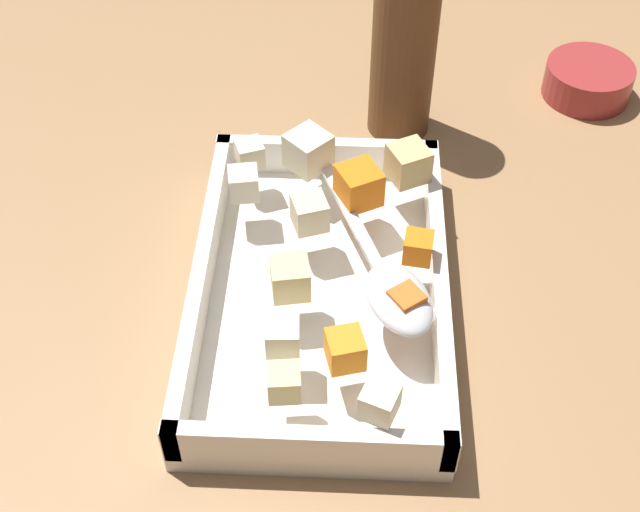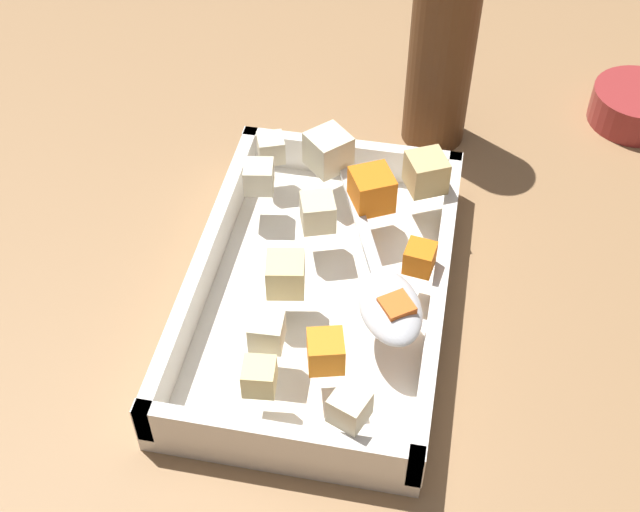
# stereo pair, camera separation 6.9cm
# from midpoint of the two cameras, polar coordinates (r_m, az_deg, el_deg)

# --- Properties ---
(ground_plane) EXTENTS (4.00, 4.00, 0.00)m
(ground_plane) POSITION_cam_midpoint_polar(r_m,az_deg,el_deg) (0.74, -2.69, -2.70)
(ground_plane) COLOR #936D47
(baking_dish) EXTENTS (0.32, 0.21, 0.05)m
(baking_dish) POSITION_cam_midpoint_polar(r_m,az_deg,el_deg) (0.72, -2.73, -2.61)
(baking_dish) COLOR white
(baking_dish) RESTS_ON ground_plane
(carrot_chunk_heap_top) EXTENTS (0.03, 0.03, 0.02)m
(carrot_chunk_heap_top) POSITION_cam_midpoint_polar(r_m,az_deg,el_deg) (0.69, 3.68, 0.58)
(carrot_chunk_heap_top) COLOR orange
(carrot_chunk_heap_top) RESTS_ON baking_dish
(carrot_chunk_front_center) EXTENTS (0.04, 0.04, 0.03)m
(carrot_chunk_front_center) POSITION_cam_midpoint_polar(r_m,az_deg,el_deg) (0.74, -0.09, 4.55)
(carrot_chunk_front_center) COLOR orange
(carrot_chunk_front_center) RESTS_ON baking_dish
(carrot_chunk_near_right) EXTENTS (0.03, 0.03, 0.02)m
(carrot_chunk_near_right) POSITION_cam_midpoint_polar(r_m,az_deg,el_deg) (0.65, 2.70, -3.31)
(carrot_chunk_near_right) COLOR orange
(carrot_chunk_near_right) RESTS_ON baking_dish
(carrot_chunk_corner_nw) EXTENTS (0.03, 0.03, 0.03)m
(carrot_chunk_corner_nw) POSITION_cam_midpoint_polar(r_m,az_deg,el_deg) (0.62, -1.49, -6.37)
(carrot_chunk_corner_nw) COLOR orange
(carrot_chunk_corner_nw) RESTS_ON baking_dish
(potato_chunk_heap_side) EXTENTS (0.03, 0.03, 0.03)m
(potato_chunk_heap_side) POSITION_cam_midpoint_polar(r_m,az_deg,el_deg) (0.67, -4.93, -1.60)
(potato_chunk_heap_side) COLOR #E0CC89
(potato_chunk_heap_side) RESTS_ON baking_dish
(potato_chunk_corner_se) EXTENTS (0.05, 0.05, 0.03)m
(potato_chunk_corner_se) POSITION_cam_midpoint_polar(r_m,az_deg,el_deg) (0.77, -3.34, 6.81)
(potato_chunk_corner_se) COLOR beige
(potato_chunk_corner_se) RESTS_ON baking_dish
(potato_chunk_near_spoon) EXTENTS (0.03, 0.03, 0.02)m
(potato_chunk_near_spoon) POSITION_cam_midpoint_polar(r_m,az_deg,el_deg) (0.60, 0.63, -9.78)
(potato_chunk_near_spoon) COLOR beige
(potato_chunk_near_spoon) RESTS_ON baking_dish
(potato_chunk_rim_edge) EXTENTS (0.03, 0.03, 0.02)m
(potato_chunk_rim_edge) POSITION_cam_midpoint_polar(r_m,az_deg,el_deg) (0.61, -5.64, -8.48)
(potato_chunk_rim_edge) COLOR #E0CC89
(potato_chunk_rim_edge) RESTS_ON baking_dish
(potato_chunk_mid_left) EXTENTS (0.03, 0.03, 0.03)m
(potato_chunk_mid_left) POSITION_cam_midpoint_polar(r_m,az_deg,el_deg) (0.72, -3.43, 2.72)
(potato_chunk_mid_left) COLOR beige
(potato_chunk_mid_left) RESTS_ON baking_dish
(potato_chunk_mid_right) EXTENTS (0.03, 0.03, 0.02)m
(potato_chunk_mid_right) POSITION_cam_midpoint_polar(r_m,az_deg,el_deg) (0.63, -5.59, -5.49)
(potato_chunk_mid_right) COLOR beige
(potato_chunk_mid_right) RESTS_ON baking_dish
(potato_chunk_corner_ne) EXTENTS (0.04, 0.04, 0.03)m
(potato_chunk_corner_ne) POSITION_cam_midpoint_polar(r_m,az_deg,el_deg) (0.76, 3.27, 6.01)
(potato_chunk_corner_ne) COLOR tan
(potato_chunk_corner_ne) RESTS_ON baking_dish
(parsnip_chunk_under_handle) EXTENTS (0.03, 0.03, 0.02)m
(parsnip_chunk_under_handle) POSITION_cam_midpoint_polar(r_m,az_deg,el_deg) (0.78, -7.19, 6.59)
(parsnip_chunk_under_handle) COLOR beige
(parsnip_chunk_under_handle) RESTS_ON baking_dish
(parsnip_chunk_far_right) EXTENTS (0.03, 0.03, 0.03)m
(parsnip_chunk_far_right) POSITION_cam_midpoint_polar(r_m,az_deg,el_deg) (0.75, -7.69, 4.63)
(parsnip_chunk_far_right) COLOR beige
(parsnip_chunk_far_right) RESTS_ON baking_dish
(serving_spoon) EXTENTS (0.24, 0.12, 0.02)m
(serving_spoon) POSITION_cam_midpoint_polar(r_m,az_deg,el_deg) (0.67, 1.83, -2.17)
(serving_spoon) COLOR silver
(serving_spoon) RESTS_ON baking_dish
(pepper_mill) EXTENTS (0.06, 0.06, 0.24)m
(pepper_mill) POSITION_cam_midpoint_polar(r_m,az_deg,el_deg) (0.84, 3.25, 14.25)
(pepper_mill) COLOR brown
(pepper_mill) RESTS_ON ground_plane
(small_prep_bowl) EXTENTS (0.09, 0.09, 0.04)m
(small_prep_bowl) POSITION_cam_midpoint_polar(r_m,az_deg,el_deg) (0.97, 15.30, 11.01)
(small_prep_bowl) COLOR maroon
(small_prep_bowl) RESTS_ON ground_plane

